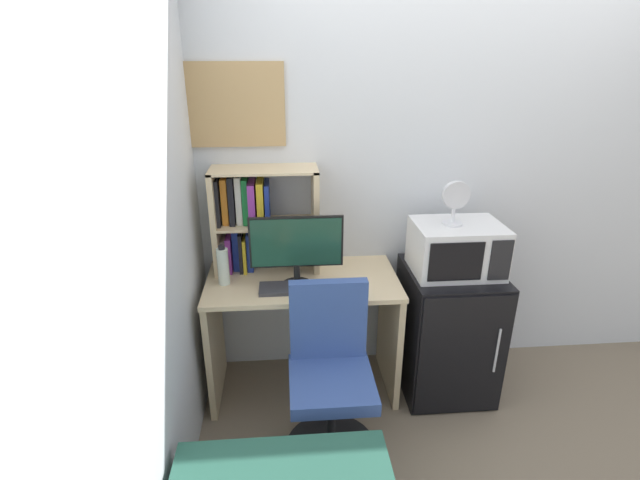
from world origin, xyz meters
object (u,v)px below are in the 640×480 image
(computer_mouse, at_px, (344,286))
(microwave, at_px, (457,248))
(keyboard, at_px, (292,288))
(mini_fridge, at_px, (447,330))
(monitor, at_px, (296,246))
(desk_chair, at_px, (330,383))
(desk_fan, at_px, (455,200))
(hutch_bookshelf, at_px, (252,216))
(wall_corkboard, at_px, (217,105))
(water_bottle, at_px, (223,266))

(computer_mouse, distance_m, microwave, 0.68)
(keyboard, xyz_separation_m, mini_fridge, (0.95, 0.09, -0.38))
(monitor, bearing_deg, desk_chair, -68.87)
(microwave, bearing_deg, desk_fan, -172.62)
(hutch_bookshelf, relative_size, desk_fan, 2.44)
(computer_mouse, bearing_deg, keyboard, 177.63)
(hutch_bookshelf, xyz_separation_m, desk_fan, (1.12, -0.22, 0.14))
(monitor, xyz_separation_m, microwave, (0.92, 0.05, -0.06))
(monitor, relative_size, desk_chair, 0.55)
(hutch_bookshelf, height_order, desk_fan, hutch_bookshelf)
(keyboard, xyz_separation_m, wall_corkboard, (-0.38, 0.41, 0.94))
(keyboard, distance_m, desk_fan, 1.02)
(mini_fridge, distance_m, desk_chair, 0.88)
(desk_fan, xyz_separation_m, desk_chair, (-0.73, -0.43, -0.83))
(water_bottle, xyz_separation_m, desk_fan, (1.29, -0.02, 0.36))
(hutch_bookshelf, bearing_deg, mini_fridge, -10.66)
(monitor, height_order, keyboard, monitor)
(monitor, height_order, desk_chair, monitor)
(computer_mouse, bearing_deg, mini_fridge, 8.66)
(desk_chair, bearing_deg, computer_mouse, 71.89)
(keyboard, bearing_deg, desk_chair, -62.75)
(microwave, bearing_deg, mini_fridge, -90.26)
(monitor, xyz_separation_m, water_bottle, (-0.41, 0.07, -0.13))
(keyboard, relative_size, computer_mouse, 4.31)
(computer_mouse, height_order, desk_chair, desk_chair)
(keyboard, xyz_separation_m, computer_mouse, (0.29, -0.01, 0.01))
(hutch_bookshelf, bearing_deg, microwave, -10.52)
(desk_fan, height_order, wall_corkboard, wall_corkboard)
(wall_corkboard, bearing_deg, monitor, -41.96)
(wall_corkboard, bearing_deg, keyboard, -46.95)
(desk_chair, bearing_deg, water_bottle, 141.00)
(wall_corkboard, bearing_deg, desk_fan, -14.13)
(hutch_bookshelf, distance_m, water_bottle, 0.34)
(computer_mouse, height_order, mini_fridge, computer_mouse)
(computer_mouse, xyz_separation_m, desk_chair, (-0.11, -0.34, -0.38))
(monitor, height_order, wall_corkboard, wall_corkboard)
(computer_mouse, bearing_deg, desk_fan, 9.01)
(computer_mouse, height_order, microwave, microwave)
(desk_chair, bearing_deg, monitor, 111.13)
(water_bottle, distance_m, desk_chair, 0.86)
(mini_fridge, xyz_separation_m, desk_fan, (-0.04, -0.00, 0.84))
(keyboard, height_order, microwave, microwave)
(water_bottle, bearing_deg, monitor, -9.09)
(monitor, distance_m, mini_fridge, 1.10)
(microwave, bearing_deg, desk_chair, -150.17)
(hutch_bookshelf, xyz_separation_m, mini_fridge, (1.17, -0.22, -0.70))
(computer_mouse, height_order, desk_fan, desk_fan)
(keyboard, height_order, computer_mouse, computer_mouse)
(keyboard, bearing_deg, water_bottle, 164.64)
(mini_fridge, bearing_deg, monitor, -176.93)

